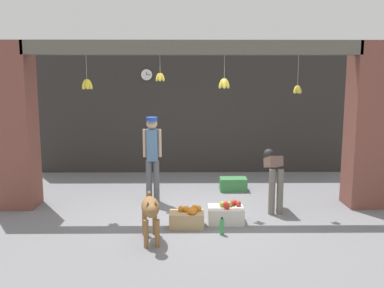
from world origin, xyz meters
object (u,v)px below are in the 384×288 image
(shopkeeper, at_px, (152,153))
(fruit_crate_oranges, at_px, (187,218))
(water_bottle, at_px, (222,227))
(wall_clock, at_px, (147,75))
(produce_box_green, at_px, (233,184))
(worker_stooping, at_px, (274,173))
(fruit_crate_apples, at_px, (226,214))
(dog, at_px, (151,210))

(shopkeeper, bearing_deg, fruit_crate_oranges, 113.69)
(water_bottle, height_order, wall_clock, wall_clock)
(wall_clock, bearing_deg, produce_box_green, -41.48)
(shopkeeper, bearing_deg, produce_box_green, -155.99)
(worker_stooping, bearing_deg, wall_clock, 127.42)
(worker_stooping, bearing_deg, fruit_crate_apples, -146.97)
(produce_box_green, height_order, water_bottle, water_bottle)
(fruit_crate_apples, bearing_deg, shopkeeper, 137.31)
(fruit_crate_oranges, height_order, produce_box_green, fruit_crate_oranges)
(shopkeeper, height_order, wall_clock, wall_clock)
(shopkeeper, height_order, fruit_crate_apples, shopkeeper)
(fruit_crate_oranges, xyz_separation_m, produce_box_green, (0.94, 2.13, -0.01))
(fruit_crate_apples, bearing_deg, water_bottle, -101.39)
(fruit_crate_apples, bearing_deg, dog, -144.79)
(dog, bearing_deg, fruit_crate_oranges, 131.37)
(wall_clock, bearing_deg, worker_stooping, -50.79)
(worker_stooping, distance_m, wall_clock, 4.23)
(wall_clock, bearing_deg, fruit_crate_apples, -66.37)
(shopkeeper, height_order, water_bottle, shopkeeper)
(fruit_crate_oranges, bearing_deg, fruit_crate_apples, 17.41)
(produce_box_green, relative_size, water_bottle, 2.03)
(wall_clock, bearing_deg, water_bottle, -70.53)
(shopkeeper, distance_m, produce_box_green, 1.93)
(water_bottle, distance_m, wall_clock, 4.94)
(dog, height_order, shopkeeper, shopkeeper)
(water_bottle, bearing_deg, produce_box_green, 80.15)
(dog, xyz_separation_m, worker_stooping, (2.01, 1.41, 0.21))
(produce_box_green, height_order, wall_clock, wall_clock)
(shopkeeper, height_order, produce_box_green, shopkeeper)
(worker_stooping, distance_m, fruit_crate_oranges, 1.78)
(dog, bearing_deg, water_bottle, 95.75)
(worker_stooping, bearing_deg, dog, -146.75)
(worker_stooping, relative_size, fruit_crate_oranges, 1.91)
(worker_stooping, height_order, produce_box_green, worker_stooping)
(fruit_crate_apples, xyz_separation_m, water_bottle, (-0.11, -0.55, -0.02))
(dog, xyz_separation_m, water_bottle, (1.03, 0.26, -0.34))
(fruit_crate_oranges, relative_size, produce_box_green, 0.98)
(worker_stooping, distance_m, produce_box_green, 1.54)
(dog, distance_m, produce_box_green, 3.12)
(wall_clock, bearing_deg, shopkeeper, -82.74)
(water_bottle, bearing_deg, fruit_crate_apples, 78.61)
(dog, height_order, fruit_crate_oranges, dog)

